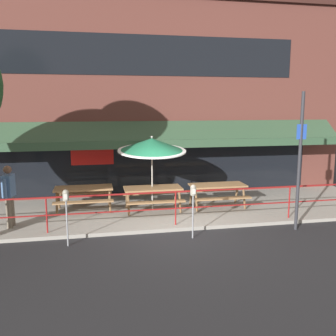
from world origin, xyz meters
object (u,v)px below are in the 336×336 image
at_px(pedestrian_walking, 9,193).
at_px(parking_meter_near, 66,201).
at_px(picnic_table_centre, 153,192).
at_px(street_sign_pole, 300,160).
at_px(patio_umbrella_centre, 152,145).
at_px(picnic_table_right, 217,189).
at_px(parking_meter_far, 193,195).
at_px(picnic_table_left, 84,192).

distance_m(pedestrian_walking, parking_meter_near, 2.22).
relative_size(picnic_table_centre, street_sign_pole, 0.48).
bearing_deg(patio_umbrella_centre, pedestrian_walking, -167.44).
bearing_deg(parking_meter_near, pedestrian_walking, 136.69).
bearing_deg(picnic_table_right, pedestrian_walking, -172.63).
bearing_deg(street_sign_pole, parking_meter_near, -179.55).
distance_m(picnic_table_centre, parking_meter_far, 2.49).
height_order(picnic_table_right, patio_umbrella_centre, patio_umbrella_centre).
height_order(picnic_table_left, street_sign_pole, street_sign_pole).
relative_size(picnic_table_left, picnic_table_right, 1.00).
xyz_separation_m(parking_meter_near, parking_meter_far, (3.15, -0.06, 0.00)).
xyz_separation_m(picnic_table_centre, street_sign_pole, (3.67, -2.25, 1.24)).
xyz_separation_m(patio_umbrella_centre, parking_meter_far, (0.67, -2.49, -1.03)).
bearing_deg(picnic_table_right, picnic_table_left, 174.66).
relative_size(pedestrian_walking, parking_meter_far, 1.20).
bearing_deg(pedestrian_walking, patio_umbrella_centre, 12.56).
relative_size(patio_umbrella_centre, pedestrian_walking, 1.40).
bearing_deg(street_sign_pole, picnic_table_right, 123.85).
xyz_separation_m(patio_umbrella_centre, pedestrian_walking, (-4.09, -0.91, -1.12)).
height_order(pedestrian_walking, parking_meter_far, pedestrian_walking).
distance_m(picnic_table_left, picnic_table_right, 4.30).
relative_size(picnic_table_centre, picnic_table_right, 1.00).
bearing_deg(picnic_table_left, parking_meter_near, -97.02).
bearing_deg(pedestrian_walking, parking_meter_far, -18.39).
xyz_separation_m(picnic_table_left, parking_meter_far, (2.81, -2.79, 0.44)).
bearing_deg(pedestrian_walking, picnic_table_left, 31.76).
height_order(picnic_table_centre, pedestrian_walking, pedestrian_walking).
height_order(patio_umbrella_centre, parking_meter_far, patio_umbrella_centre).
xyz_separation_m(picnic_table_centre, pedestrian_walking, (-4.09, -0.78, 0.35)).
xyz_separation_m(picnic_table_centre, picnic_table_right, (2.14, 0.03, 0.00)).
distance_m(picnic_table_right, parking_meter_near, 5.18).
height_order(pedestrian_walking, street_sign_pole, street_sign_pole).
bearing_deg(picnic_table_left, picnic_table_right, -5.34).
xyz_separation_m(parking_meter_far, street_sign_pole, (2.99, 0.11, 0.80)).
distance_m(picnic_table_left, street_sign_pole, 6.51).
bearing_deg(parking_meter_far, picnic_table_centre, 105.97).
distance_m(parking_meter_far, street_sign_pole, 3.10).
bearing_deg(parking_meter_near, picnic_table_right, 26.74).
xyz_separation_m(pedestrian_walking, parking_meter_near, (1.61, -1.52, 0.09)).
bearing_deg(picnic_table_centre, parking_meter_near, -137.16).
bearing_deg(picnic_table_right, parking_meter_far, -121.51).
bearing_deg(parking_meter_far, parking_meter_near, 178.84).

